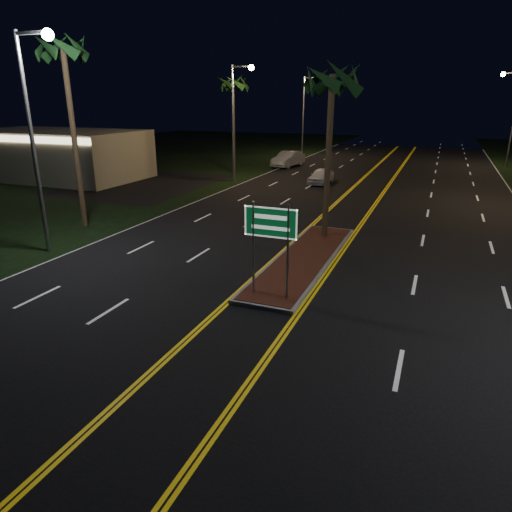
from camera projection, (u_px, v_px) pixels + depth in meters
The scene contains 14 objects.
ground at pixel (236, 337), 13.08m from camera, with size 120.00×120.00×0.00m, color black.
grass_left at pixel (65, 168), 45.58m from camera, with size 40.00×110.00×0.01m, color black.
median_island at pixel (304, 259), 19.20m from camera, with size 2.25×10.25×0.17m.
highway_sign at pixel (271, 231), 14.75m from camera, with size 1.80×0.08×3.20m.
commercial_building at pixel (55, 154), 39.13m from camera, with size 15.00×8.12×4.00m.
streetlight_left_near at pixel (36, 120), 18.49m from camera, with size 1.91×0.44×9.00m.
streetlight_left_mid at pixel (237, 110), 36.04m from camera, with size 1.91×0.44×9.00m.
streetlight_left_far at pixel (307, 107), 53.60m from camera, with size 1.91×0.44×9.00m.
streetlight_right_far at pixel (511, 108), 44.38m from camera, with size 1.91×0.44×9.00m.
palm_median at pixel (332, 79), 19.93m from camera, with size 2.40×2.40×8.30m.
palm_left_near at pixel (63, 50), 21.68m from camera, with size 2.40×2.40×9.80m.
palm_left_far at pixel (233, 84), 39.65m from camera, with size 2.40×2.40×8.80m.
car_near at pixel (321, 175), 36.72m from camera, with size 1.84×4.30×1.43m, color white.
car_far at pixel (288, 158), 45.92m from camera, with size 2.30×5.36×1.79m, color silver.
Camera 1 is at (4.85, -10.57, 6.44)m, focal length 32.00 mm.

